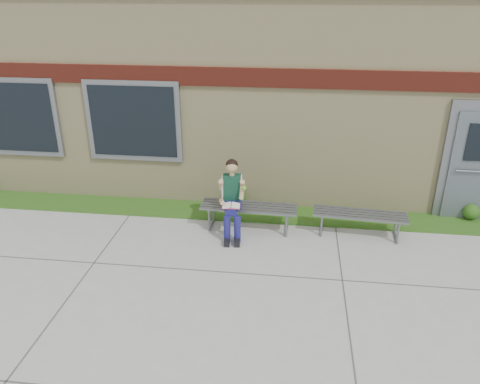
# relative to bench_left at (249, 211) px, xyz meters

# --- Properties ---
(ground) EXTENTS (80.00, 80.00, 0.00)m
(ground) POSITION_rel_bench_left_xyz_m (0.61, -2.00, -0.35)
(ground) COLOR #9E9E99
(ground) RESTS_ON ground
(grass_strip) EXTENTS (16.00, 0.80, 0.02)m
(grass_strip) POSITION_rel_bench_left_xyz_m (0.61, 0.60, -0.34)
(grass_strip) COLOR #164913
(grass_strip) RESTS_ON ground
(school_building) EXTENTS (16.20, 6.22, 4.20)m
(school_building) POSITION_rel_bench_left_xyz_m (0.61, 3.99, 1.75)
(school_building) COLOR beige
(school_building) RESTS_ON ground
(bench_left) EXTENTS (1.78, 0.55, 0.46)m
(bench_left) POSITION_rel_bench_left_xyz_m (0.00, 0.00, 0.00)
(bench_left) COLOR slate
(bench_left) RESTS_ON ground
(bench_right) EXTENTS (1.68, 0.59, 0.43)m
(bench_right) POSITION_rel_bench_left_xyz_m (2.00, 0.00, -0.02)
(bench_right) COLOR slate
(bench_right) RESTS_ON ground
(girl) EXTENTS (0.52, 0.84, 1.37)m
(girl) POSITION_rel_bench_left_xyz_m (-0.28, -0.21, 0.36)
(girl) COLOR navy
(girl) RESTS_ON ground
(shrub_mid) EXTENTS (0.42, 0.42, 0.42)m
(shrub_mid) POSITION_rel_bench_left_xyz_m (-0.37, 0.85, -0.12)
(shrub_mid) COLOR #164913
(shrub_mid) RESTS_ON grass_strip
(shrub_east) EXTENTS (0.31, 0.31, 0.31)m
(shrub_east) POSITION_rel_bench_left_xyz_m (4.20, 0.85, -0.18)
(shrub_east) COLOR #164913
(shrub_east) RESTS_ON grass_strip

